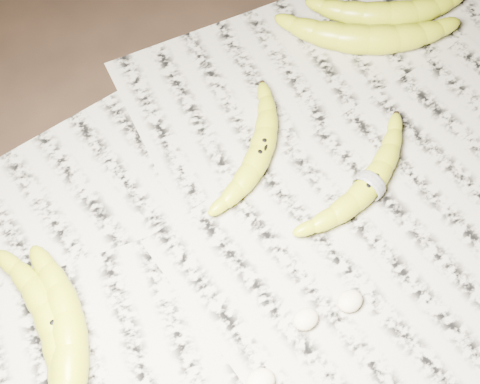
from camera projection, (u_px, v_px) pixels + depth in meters
ground at (257, 232)px, 0.81m from camera, size 3.00×3.00×0.00m
newspaper_patch at (267, 227)px, 0.80m from camera, size 0.90×0.70×0.01m
banana_left_a at (56, 335)px, 0.72m from camera, size 0.10×0.22×0.04m
banana_left_b at (69, 349)px, 0.71m from camera, size 0.15×0.22×0.04m
banana_center at (260, 151)px, 0.83m from camera, size 0.17×0.15×0.03m
banana_taped at (369, 184)px, 0.81m from camera, size 0.20×0.10×0.03m
banana_upper_a at (368, 38)px, 0.92m from camera, size 0.21×0.18×0.04m
banana_upper_b at (389, 13)px, 0.94m from camera, size 0.20×0.15×0.04m
measuring_tape at (369, 184)px, 0.81m from camera, size 0.02×0.04×0.04m
flesh_chunk_a at (260, 381)px, 0.70m from camera, size 0.03×0.03×0.02m
flesh_chunk_b at (350, 300)px, 0.75m from camera, size 0.03×0.03×0.02m
flesh_chunk_c at (306, 318)px, 0.74m from camera, size 0.03×0.02×0.02m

